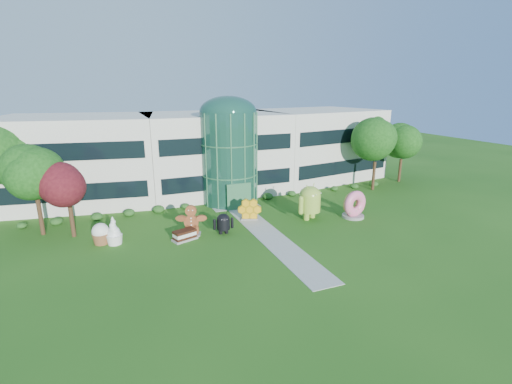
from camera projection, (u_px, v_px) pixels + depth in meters
name	position (u px, v px, depth m)	size (l,w,h in m)	color
ground	(276.00, 241.00, 30.62)	(140.00, 140.00, 0.00)	#215114
building	(214.00, 152.00, 45.38)	(46.00, 15.00, 9.30)	beige
atrium	(229.00, 158.00, 39.97)	(6.00, 6.00, 9.80)	#194738
walkway	(266.00, 233.00, 32.40)	(2.40, 20.00, 0.04)	#9E9E93
tree_red	(69.00, 203.00, 30.84)	(4.00, 4.00, 6.00)	#3F0C14
trees_backdrop	(226.00, 163.00, 41.05)	(52.00, 8.00, 8.40)	#123F0F
android_green	(310.00, 200.00, 35.46)	(3.36, 2.24, 3.80)	#94B93B
android_black	(223.00, 222.00, 31.99)	(1.86, 1.25, 2.12)	black
donut	(354.00, 204.00, 35.92)	(2.65, 1.27, 2.75)	#E75899
gingerbread	(191.00, 220.00, 31.64)	(2.93, 1.13, 2.70)	brown
ice_cream_sandwich	(185.00, 235.00, 30.78)	(2.01, 1.00, 0.89)	black
honeycomb	(250.00, 210.00, 35.46)	(2.38, 0.85, 1.87)	gold
froyo	(114.00, 231.00, 29.83)	(1.36, 1.36, 2.33)	white
cupcake	(101.00, 233.00, 29.99)	(1.46, 1.46, 1.75)	white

